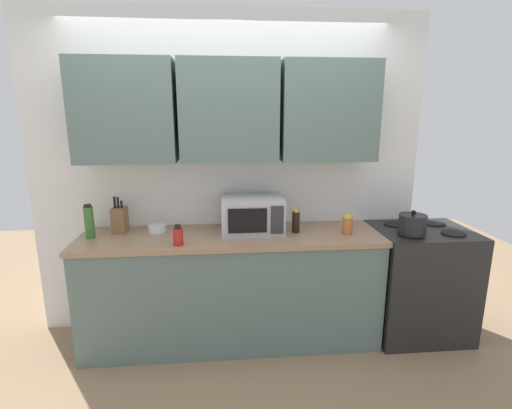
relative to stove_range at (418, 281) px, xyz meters
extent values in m
plane|color=#937556|center=(-1.55, -0.68, -0.45)|extent=(8.00, 8.00, 0.00)
cube|color=white|center=(-1.55, 0.35, 0.85)|extent=(3.19, 0.06, 2.60)
cube|color=slate|center=(-2.31, 0.16, 1.37)|extent=(0.73, 0.33, 0.75)
cube|color=slate|center=(-1.55, 0.16, 1.37)|extent=(0.73, 0.33, 0.75)
cube|color=slate|center=(-0.78, 0.16, 1.37)|extent=(0.73, 0.33, 0.75)
cube|color=slate|center=(-1.55, 0.02, -0.02)|extent=(2.29, 0.60, 0.86)
cube|color=#9E7A5B|center=(-1.55, 0.02, 0.43)|extent=(2.32, 0.63, 0.04)
cube|color=black|center=(0.00, 0.00, 0.00)|extent=(0.76, 0.64, 0.90)
cylinder|color=black|center=(-0.17, -0.14, 0.45)|extent=(0.18, 0.18, 0.01)
cylinder|color=black|center=(0.17, -0.14, 0.45)|extent=(0.18, 0.18, 0.01)
cylinder|color=black|center=(-0.17, 0.14, 0.45)|extent=(0.18, 0.18, 0.01)
cylinder|color=black|center=(0.17, 0.14, 0.45)|extent=(0.18, 0.18, 0.01)
cylinder|color=black|center=(-0.17, -0.14, 0.54)|extent=(0.21, 0.21, 0.15)
sphere|color=black|center=(-0.17, -0.14, 0.63)|extent=(0.04, 0.04, 0.04)
cube|color=#B7B7BC|center=(-1.38, 0.08, 0.59)|extent=(0.48, 0.36, 0.28)
cube|color=black|center=(-1.43, -0.11, 0.59)|extent=(0.29, 0.01, 0.18)
cube|color=#2D2D33|center=(-1.21, -0.11, 0.59)|extent=(0.10, 0.01, 0.21)
cube|color=brown|center=(-2.41, 0.15, 0.55)|extent=(0.11, 0.13, 0.20)
cylinder|color=black|center=(-2.44, 0.14, 0.69)|extent=(0.02, 0.02, 0.09)
cylinder|color=black|center=(-2.41, 0.14, 0.69)|extent=(0.02, 0.02, 0.09)
cylinder|color=black|center=(-2.39, 0.14, 0.68)|extent=(0.02, 0.02, 0.06)
cylinder|color=red|center=(-1.93, -0.20, 0.51)|extent=(0.07, 0.07, 0.12)
cylinder|color=black|center=(-1.93, -0.20, 0.58)|extent=(0.04, 0.04, 0.03)
cylinder|color=#386B2D|center=(-2.60, 0.02, 0.57)|extent=(0.07, 0.07, 0.24)
cylinder|color=black|center=(-2.60, 0.02, 0.70)|extent=(0.05, 0.05, 0.02)
cylinder|color=#BC6638|center=(-0.65, -0.05, 0.51)|extent=(0.08, 0.08, 0.13)
cylinder|color=yellow|center=(-0.65, -0.05, 0.59)|extent=(0.06, 0.06, 0.02)
cylinder|color=black|center=(-1.04, 0.02, 0.53)|extent=(0.06, 0.06, 0.16)
cylinder|color=yellow|center=(-1.04, 0.02, 0.63)|extent=(0.04, 0.04, 0.03)
cylinder|color=silver|center=(-2.13, 0.14, 0.48)|extent=(0.14, 0.14, 0.06)
camera|label=1|loc=(-1.62, -2.84, 1.37)|focal=27.10mm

